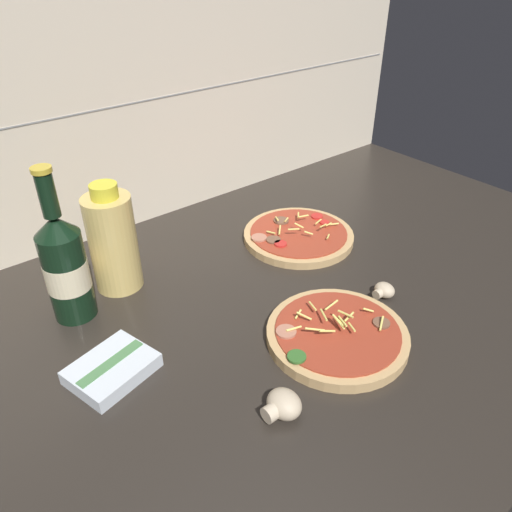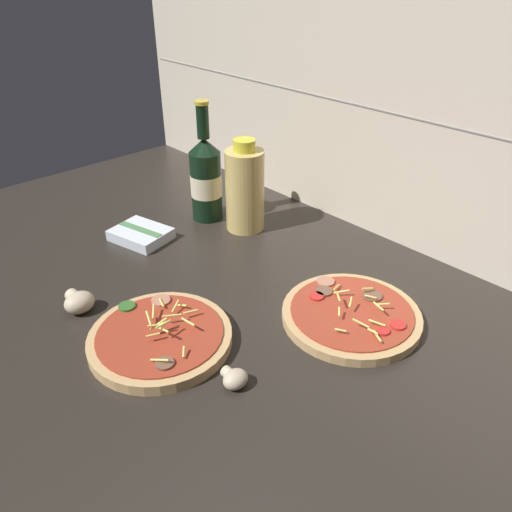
% 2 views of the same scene
% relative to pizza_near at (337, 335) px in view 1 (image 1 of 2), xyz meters
% --- Properties ---
extents(counter_slab, '(1.60, 0.90, 0.03)m').
position_rel_pizza_near_xyz_m(counter_slab, '(-0.03, 0.12, -0.02)').
color(counter_slab, '#28231E').
rests_on(counter_slab, ground).
extents(tile_backsplash, '(1.60, 0.01, 0.60)m').
position_rel_pizza_near_xyz_m(tile_backsplash, '(-0.03, 0.57, 0.26)').
color(tile_backsplash, beige).
rests_on(tile_backsplash, ground).
extents(pizza_near, '(0.24, 0.24, 0.05)m').
position_rel_pizza_near_xyz_m(pizza_near, '(0.00, 0.00, 0.00)').
color(pizza_near, tan).
rests_on(pizza_near, counter_slab).
extents(pizza_far, '(0.24, 0.24, 0.04)m').
position_rel_pizza_near_xyz_m(pizza_far, '(0.17, 0.28, -0.00)').
color(pizza_far, tan).
rests_on(pizza_far, counter_slab).
extents(beer_bottle, '(0.07, 0.07, 0.28)m').
position_rel_pizza_near_xyz_m(beer_bottle, '(-0.31, 0.34, 0.09)').
color(beer_bottle, black).
rests_on(beer_bottle, counter_slab).
extents(oil_bottle, '(0.09, 0.09, 0.21)m').
position_rel_pizza_near_xyz_m(oil_bottle, '(-0.21, 0.37, 0.09)').
color(oil_bottle, '#D6B766').
rests_on(oil_bottle, counter_slab).
extents(mushroom_left, '(0.06, 0.05, 0.04)m').
position_rel_pizza_near_xyz_m(mushroom_left, '(-0.17, -0.06, 0.01)').
color(mushroom_left, beige).
rests_on(mushroom_left, counter_slab).
extents(mushroom_right, '(0.04, 0.04, 0.03)m').
position_rel_pizza_near_xyz_m(mushroom_right, '(0.15, 0.03, 0.00)').
color(mushroom_right, beige).
rests_on(mushroom_right, counter_slab).
extents(dish_towel, '(0.14, 0.12, 0.03)m').
position_rel_pizza_near_xyz_m(dish_towel, '(-0.32, 0.16, 0.00)').
color(dish_towel, silver).
rests_on(dish_towel, counter_slab).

